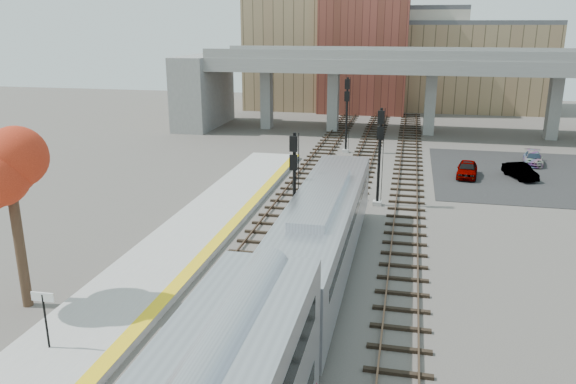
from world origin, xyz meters
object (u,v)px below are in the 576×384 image
at_px(locomotive, 322,232).
at_px(signal_mast_mid, 379,159).
at_px(car_c, 533,158).
at_px(signal_mast_near, 294,194).
at_px(tree, 8,169).
at_px(car_a, 467,169).
at_px(signal_mast_far, 347,116).
at_px(car_b, 520,171).

bearing_deg(locomotive, signal_mast_mid, 80.45).
xyz_separation_m(locomotive, signal_mast_mid, (2.00, 11.89, 1.01)).
relative_size(locomotive, car_c, 5.08).
bearing_deg(signal_mast_near, car_c, 54.16).
relative_size(tree, car_c, 2.26).
height_order(signal_mast_near, car_a, signal_mast_near).
relative_size(car_a, car_c, 1.04).
xyz_separation_m(signal_mast_near, car_c, (16.93, 23.44, -2.54)).
bearing_deg(signal_mast_mid, signal_mast_far, 104.11).
distance_m(locomotive, tree, 14.26).
height_order(signal_mast_near, signal_mast_mid, signal_mast_mid).
bearing_deg(tree, car_c, 50.34).
relative_size(locomotive, car_a, 4.88).
distance_m(signal_mast_near, signal_mast_far, 24.93).
bearing_deg(signal_mast_mid, car_b, 41.29).
bearing_deg(car_b, tree, -153.94).
height_order(signal_mast_mid, signal_mast_far, signal_mast_far).
bearing_deg(signal_mast_near, car_b, 50.51).
xyz_separation_m(signal_mast_near, tree, (-10.19, -9.28, 3.17)).
distance_m(locomotive, car_c, 30.60).
distance_m(signal_mast_mid, car_c, 19.79).
bearing_deg(signal_mast_near, signal_mast_mid, 64.56).
distance_m(signal_mast_mid, tree, 23.10).
height_order(signal_mast_near, car_c, signal_mast_near).
relative_size(signal_mast_near, tree, 0.77).
xyz_separation_m(signal_mast_near, signal_mast_far, (-0.00, 24.93, 0.51)).
xyz_separation_m(tree, car_c, (27.13, 32.72, -5.71)).
height_order(signal_mast_mid, tree, tree).
bearing_deg(tree, signal_mast_near, 42.31).
distance_m(signal_mast_far, tree, 35.79).
xyz_separation_m(locomotive, signal_mast_near, (-2.10, 3.27, 0.85)).
xyz_separation_m(locomotive, car_c, (14.83, 26.71, -1.69)).
relative_size(signal_mast_mid, signal_mast_far, 0.93).
relative_size(locomotive, signal_mast_mid, 2.82).
xyz_separation_m(locomotive, car_b, (12.87, 21.44, -1.63)).
bearing_deg(car_b, car_a, 164.78).
relative_size(signal_mast_mid, car_b, 1.84).
distance_m(signal_mast_near, signal_mast_mid, 9.55).
height_order(car_a, car_b, car_a).
height_order(signal_mast_mid, car_a, signal_mast_mid).
relative_size(locomotive, signal_mast_near, 2.93).
bearing_deg(signal_mast_mid, car_a, 53.61).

